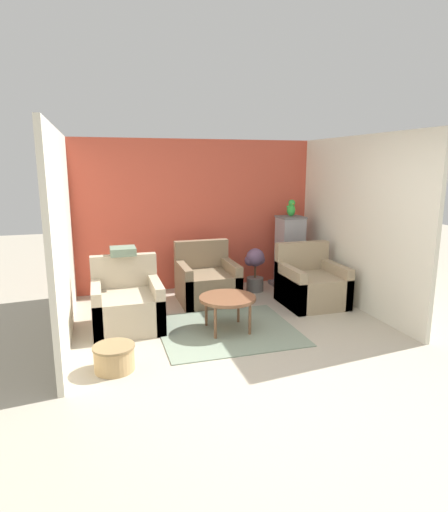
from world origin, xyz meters
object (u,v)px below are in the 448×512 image
(armchair_left, at_px, (127,306))
(parrot, at_px, (291,208))
(armchair_middle, at_px, (207,282))
(birdcage, at_px, (290,253))
(potted_plant, at_px, (255,267))
(wicker_basket, at_px, (114,357))
(coffee_table, at_px, (227,300))
(armchair_right, at_px, (311,285))

(armchair_left, relative_size, parrot, 3.11)
(armchair_middle, bearing_deg, birdcage, 13.54)
(parrot, xyz_separation_m, potted_plant, (-0.67, -0.11, -0.93))
(potted_plant, relative_size, wicker_basket, 1.69)
(coffee_table, bearing_deg, armchair_middle, 87.56)
(coffee_table, distance_m, wicker_basket, 1.60)
(armchair_right, relative_size, wicker_basket, 2.10)
(birdcage, height_order, parrot, parrot)
(armchair_right, height_order, armchair_middle, same)
(armchair_middle, xyz_separation_m, potted_plant, (0.89, 0.27, 0.12))
(armchair_left, bearing_deg, armchair_right, 3.53)
(armchair_right, relative_size, parrot, 3.11)
(armchair_middle, distance_m, parrot, 1.92)
(armchair_left, bearing_deg, wicker_basket, -100.75)
(parrot, xyz_separation_m, wicker_basket, (-3.03, -2.31, -1.20))
(armchair_right, relative_size, birdcage, 0.74)
(potted_plant, bearing_deg, armchair_right, -56.71)
(armchair_left, bearing_deg, birdcage, 22.11)
(armchair_left, distance_m, parrot, 3.21)
(armchair_left, bearing_deg, potted_plant, 25.77)
(coffee_table, relative_size, birdcage, 0.58)
(wicker_basket, bearing_deg, parrot, 37.33)
(armchair_right, xyz_separation_m, armchair_middle, (-1.46, 0.60, 0.00))
(armchair_middle, xyz_separation_m, wicker_basket, (-1.47, -1.93, -0.15))
(wicker_basket, bearing_deg, potted_plant, 42.98)
(parrot, bearing_deg, armchair_left, -157.85)
(armchair_right, distance_m, parrot, 1.44)
(wicker_basket, bearing_deg, armchair_middle, 52.70)
(coffee_table, xyz_separation_m, parrot, (1.61, 1.63, 0.93))
(wicker_basket, bearing_deg, coffee_table, 25.66)
(armchair_left, bearing_deg, parrot, 22.15)
(armchair_right, distance_m, birdcage, 1.02)
(armchair_middle, height_order, parrot, parrot)
(armchair_left, xyz_separation_m, armchair_right, (2.71, 0.17, 0.00))
(armchair_middle, xyz_separation_m, parrot, (1.56, 0.38, 1.05))
(armchair_right, distance_m, wicker_basket, 3.23)
(coffee_table, height_order, parrot, parrot)
(coffee_table, xyz_separation_m, armchair_left, (-1.20, 0.49, -0.12))
(coffee_table, relative_size, wicker_basket, 1.67)
(coffee_table, bearing_deg, armchair_left, 157.95)
(armchair_middle, bearing_deg, coffee_table, -92.44)
(armchair_right, bearing_deg, armchair_left, -176.47)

